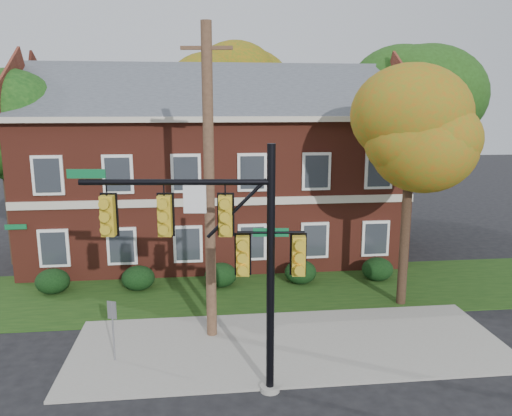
{
  "coord_description": "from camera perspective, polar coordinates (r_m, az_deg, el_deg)",
  "views": [
    {
      "loc": [
        -2.76,
        -13.81,
        7.74
      ],
      "look_at": [
        -0.88,
        3.0,
        4.22
      ],
      "focal_mm": 35.0,
      "sensor_mm": 36.0,
      "label": 1
    }
  ],
  "objects": [
    {
      "name": "tree_left_rear",
      "position": [
        26.25,
        -26.65,
        8.21
      ],
      "size": [
        5.4,
        5.1,
        8.88
      ],
      "color": "black",
      "rests_on": "ground"
    },
    {
      "name": "ground",
      "position": [
        16.07,
        4.52,
        -17.07
      ],
      "size": [
        120.0,
        120.0,
        0.0
      ],
      "primitive_type": "plane",
      "color": "black",
      "rests_on": "ground"
    },
    {
      "name": "traffic_signal",
      "position": [
        12.95,
        -3.71,
        -4.07
      ],
      "size": [
        6.06,
        0.9,
        6.79
      ],
      "rotation": [
        0.0,
        0.0,
        -0.11
      ],
      "color": "gray",
      "rests_on": "ground"
    },
    {
      "name": "hedge_left",
      "position": [
        21.92,
        -13.32,
        -7.8
      ],
      "size": [
        1.4,
        1.26,
        1.05
      ],
      "primitive_type": "ellipsoid",
      "color": "black",
      "rests_on": "ground"
    },
    {
      "name": "sidewalk",
      "position": [
        16.92,
        3.86,
        -15.34
      ],
      "size": [
        14.0,
        5.0,
        0.08
      ],
      "primitive_type": "cube",
      "color": "gray",
      "rests_on": "ground"
    },
    {
      "name": "sign_post",
      "position": [
        15.97,
        -16.07,
        -12.34
      ],
      "size": [
        0.28,
        0.14,
        1.98
      ],
      "rotation": [
        0.0,
        0.0,
        -0.37
      ],
      "color": "slate",
      "rests_on": "ground"
    },
    {
      "name": "grass_strip",
      "position": [
        21.44,
        1.47,
        -9.35
      ],
      "size": [
        30.0,
        6.0,
        0.04
      ],
      "primitive_type": "cube",
      "color": "#193811",
      "rests_on": "ground"
    },
    {
      "name": "utility_pole",
      "position": [
        16.02,
        -5.37,
        2.5
      ],
      "size": [
        1.59,
        0.38,
        10.21
      ],
      "rotation": [
        0.0,
        0.0,
        -0.13
      ],
      "color": "#4A3122",
      "rests_on": "ground"
    },
    {
      "name": "hedge_right",
      "position": [
        22.16,
        5.1,
        -7.3
      ],
      "size": [
        1.4,
        1.26,
        1.05
      ],
      "primitive_type": "ellipsoid",
      "color": "black",
      "rests_on": "ground"
    },
    {
      "name": "hedge_far_left",
      "position": [
        22.62,
        -22.23,
        -7.76
      ],
      "size": [
        1.4,
        1.26,
        1.05
      ],
      "primitive_type": "ellipsoid",
      "color": "black",
      "rests_on": "ground"
    },
    {
      "name": "tree_right_rear",
      "position": [
        29.24,
        18.42,
        11.91
      ],
      "size": [
        6.3,
        5.95,
        10.62
      ],
      "color": "black",
      "rests_on": "ground"
    },
    {
      "name": "apartment_building",
      "position": [
        25.93,
        -4.69,
        5.61
      ],
      "size": [
        18.8,
        8.8,
        9.74
      ],
      "color": "maroon",
      "rests_on": "ground"
    },
    {
      "name": "hedge_center",
      "position": [
        21.76,
        -4.05,
        -7.65
      ],
      "size": [
        1.4,
        1.26,
        1.05
      ],
      "primitive_type": "ellipsoid",
      "color": "black",
      "rests_on": "ground"
    },
    {
      "name": "tree_far_rear",
      "position": [
        33.69,
        -2.88,
        13.61
      ],
      "size": [
        6.84,
        6.46,
        11.52
      ],
      "color": "black",
      "rests_on": "ground"
    },
    {
      "name": "tree_near_right",
      "position": [
        19.43,
        18.08,
        8.02
      ],
      "size": [
        4.5,
        4.25,
        8.58
      ],
      "color": "black",
      "rests_on": "ground"
    },
    {
      "name": "hedge_far_right",
      "position": [
        23.09,
        13.71,
        -6.81
      ],
      "size": [
        1.4,
        1.26,
        1.05
      ],
      "primitive_type": "ellipsoid",
      "color": "black",
      "rests_on": "ground"
    }
  ]
}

